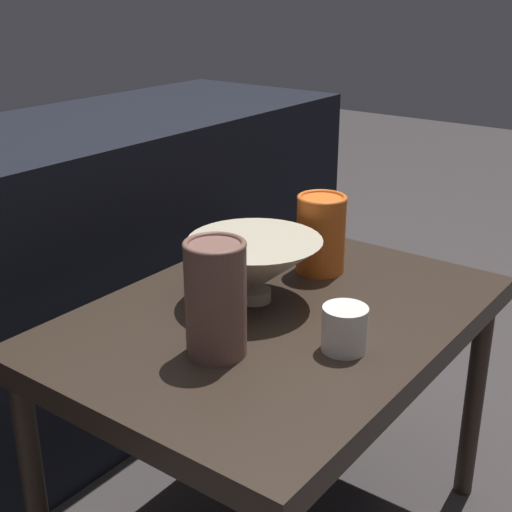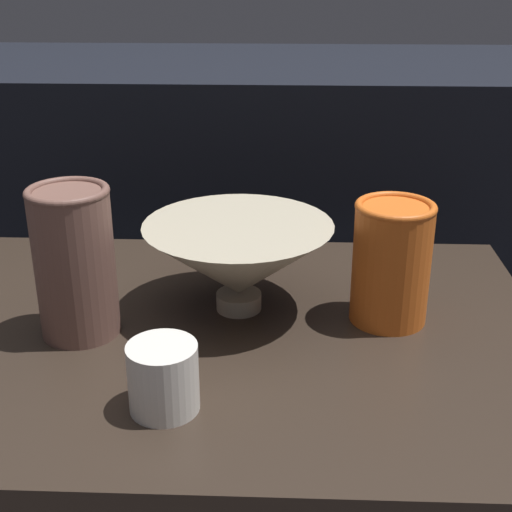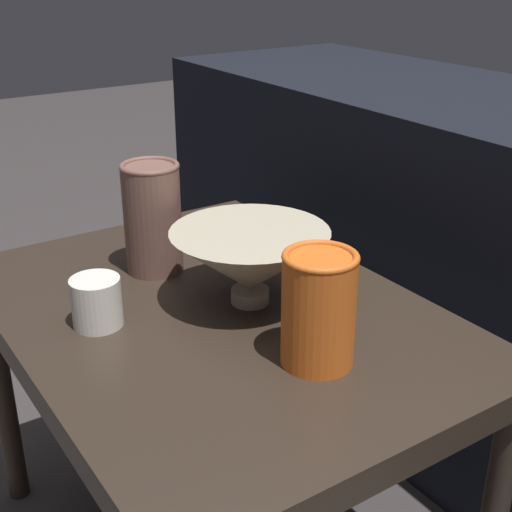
# 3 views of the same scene
# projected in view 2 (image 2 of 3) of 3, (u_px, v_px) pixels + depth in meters

# --- Properties ---
(table) EXTENTS (0.73, 0.53, 0.46)m
(table) POSITION_uv_depth(u_px,v_px,m) (226.00, 366.00, 0.83)
(table) COLOR #2D231C
(table) RESTS_ON ground_plane
(couch_backdrop) EXTENTS (1.69, 0.50, 0.67)m
(couch_backdrop) POSITION_uv_depth(u_px,v_px,m) (251.00, 230.00, 1.44)
(couch_backdrop) COLOR black
(couch_backdrop) RESTS_ON ground_plane
(bowl) EXTENTS (0.22, 0.22, 0.11)m
(bowl) POSITION_uv_depth(u_px,v_px,m) (238.00, 260.00, 0.83)
(bowl) COLOR #B2A88E
(bowl) RESTS_ON table
(vase_textured_left) EXTENTS (0.09, 0.09, 0.17)m
(vase_textured_left) POSITION_uv_depth(u_px,v_px,m) (75.00, 261.00, 0.77)
(vase_textured_left) COLOR brown
(vase_textured_left) RESTS_ON table
(vase_colorful_right) EXTENTS (0.09, 0.09, 0.14)m
(vase_colorful_right) POSITION_uv_depth(u_px,v_px,m) (391.00, 261.00, 0.81)
(vase_colorful_right) COLOR orange
(vase_colorful_right) RESTS_ON table
(cup) EXTENTS (0.07, 0.07, 0.07)m
(cup) POSITION_uv_depth(u_px,v_px,m) (163.00, 378.00, 0.66)
(cup) COLOR silver
(cup) RESTS_ON table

